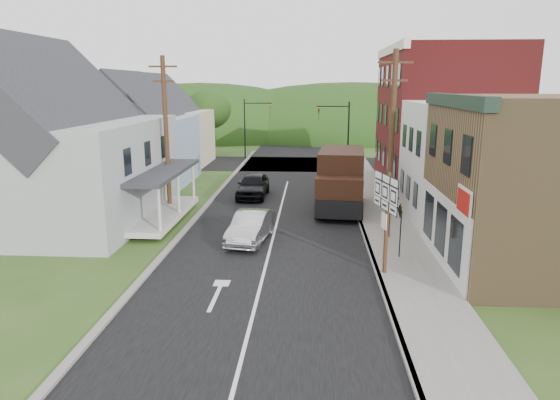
% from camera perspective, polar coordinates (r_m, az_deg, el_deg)
% --- Properties ---
extents(ground, '(120.00, 120.00, 0.00)m').
position_cam_1_polar(ground, '(21.63, -1.49, -7.00)').
color(ground, '#2D4719').
rests_on(ground, ground).
extents(road, '(9.00, 90.00, 0.02)m').
position_cam_1_polar(road, '(31.19, 0.15, -0.70)').
color(road, black).
rests_on(road, ground).
extents(cross_road, '(60.00, 9.00, 0.02)m').
position_cam_1_polar(cross_road, '(47.85, 1.41, 4.14)').
color(cross_road, black).
rests_on(cross_road, ground).
extents(sidewalk_right, '(2.80, 55.00, 0.15)m').
position_cam_1_polar(sidewalk_right, '(29.45, 11.44, -1.64)').
color(sidewalk_right, slate).
rests_on(sidewalk_right, ground).
extents(curb_right, '(0.20, 55.00, 0.15)m').
position_cam_1_polar(curb_right, '(29.30, 8.83, -1.61)').
color(curb_right, slate).
rests_on(curb_right, ground).
extents(curb_left, '(0.30, 55.00, 0.12)m').
position_cam_1_polar(curb_left, '(29.90, -9.02, -1.35)').
color(curb_left, slate).
rests_on(curb_left, ground).
extents(storefront_tan, '(8.00, 8.00, 7.00)m').
position_cam_1_polar(storefront_tan, '(22.67, 28.22, 1.54)').
color(storefront_tan, brown).
rests_on(storefront_tan, ground).
extents(storefront_white, '(8.00, 7.00, 6.50)m').
position_cam_1_polar(storefront_white, '(29.59, 22.29, 3.99)').
color(storefront_white, silver).
rests_on(storefront_white, ground).
extents(storefront_red, '(8.00, 12.00, 10.00)m').
position_cam_1_polar(storefront_red, '(38.49, 18.08, 8.82)').
color(storefront_red, maroon).
rests_on(storefront_red, ground).
extents(house_gray, '(10.20, 12.24, 8.35)m').
position_cam_1_polar(house_gray, '(29.84, -24.16, 5.80)').
color(house_gray, '#A6A8AB').
rests_on(house_gray, ground).
extents(house_blue, '(7.14, 8.16, 7.28)m').
position_cam_1_polar(house_blue, '(39.57, -15.43, 7.19)').
color(house_blue, '#96ABCD').
rests_on(house_blue, ground).
extents(house_cream, '(7.14, 8.16, 7.28)m').
position_cam_1_polar(house_cream, '(48.27, -12.54, 8.33)').
color(house_cream, beige).
rests_on(house_cream, ground).
extents(utility_pole_right, '(1.60, 0.26, 9.00)m').
position_cam_1_polar(utility_pole_right, '(24.19, 12.62, 6.19)').
color(utility_pole_right, '#472D19').
rests_on(utility_pole_right, ground).
extents(utility_pole_left, '(1.60, 0.26, 9.00)m').
position_cam_1_polar(utility_pole_left, '(29.58, -12.87, 7.38)').
color(utility_pole_left, '#472D19').
rests_on(utility_pole_left, ground).
extents(traffic_signal_right, '(2.87, 0.20, 6.00)m').
position_cam_1_polar(traffic_signal_right, '(43.96, 6.92, 8.19)').
color(traffic_signal_right, black).
rests_on(traffic_signal_right, ground).
extents(traffic_signal_left, '(2.87, 0.20, 6.00)m').
position_cam_1_polar(traffic_signal_left, '(51.24, -3.28, 8.94)').
color(traffic_signal_left, black).
rests_on(traffic_signal_left, ground).
extents(tree_left_b, '(4.80, 4.80, 6.94)m').
position_cam_1_polar(tree_left_b, '(37.43, -26.86, 7.79)').
color(tree_left_b, '#382616').
rests_on(tree_left_b, ground).
extents(tree_left_c, '(5.80, 5.80, 8.41)m').
position_cam_1_polar(tree_left_c, '(45.35, -24.11, 10.07)').
color(tree_left_c, '#382616').
rests_on(tree_left_c, ground).
extents(tree_left_d, '(4.80, 4.80, 6.94)m').
position_cam_1_polar(tree_left_d, '(53.41, -8.19, 10.21)').
color(tree_left_d, '#382616').
rests_on(tree_left_d, ground).
extents(forested_ridge, '(90.00, 30.00, 16.00)m').
position_cam_1_polar(forested_ridge, '(75.62, 2.27, 7.42)').
color(forested_ridge, '#193610').
rests_on(forested_ridge, ground).
extents(silver_sedan, '(2.08, 4.49, 1.42)m').
position_cam_1_polar(silver_sedan, '(24.11, -3.35, -3.11)').
color(silver_sedan, '#B8B8BD').
rests_on(silver_sedan, ground).
extents(dark_sedan, '(2.04, 4.74, 1.60)m').
position_cam_1_polar(dark_sedan, '(33.62, -3.10, 1.68)').
color(dark_sedan, black).
rests_on(dark_sedan, ground).
extents(delivery_van, '(3.16, 6.66, 3.61)m').
position_cam_1_polar(delivery_van, '(29.96, 6.97, 2.21)').
color(delivery_van, black).
rests_on(delivery_van, ground).
extents(route_sign_cluster, '(0.61, 2.25, 4.01)m').
position_cam_1_polar(route_sign_cluster, '(19.61, 12.02, -1.01)').
color(route_sign_cluster, '#472D19').
rests_on(route_sign_cluster, sidewalk_right).
extents(warning_sign, '(0.14, 0.65, 2.38)m').
position_cam_1_polar(warning_sign, '(21.87, 13.59, -2.55)').
color(warning_sign, black).
rests_on(warning_sign, sidewalk_right).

